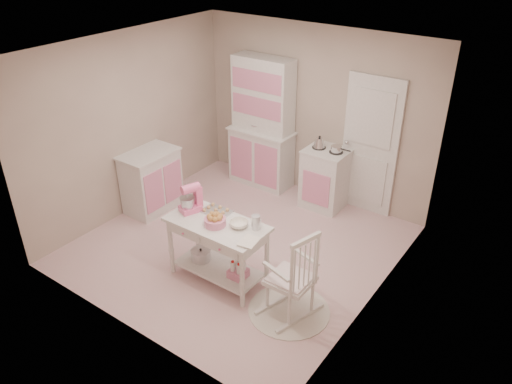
# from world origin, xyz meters

# --- Properties ---
(room_shell) EXTENTS (3.84, 3.84, 2.62)m
(room_shell) POSITION_xyz_m (0.00, 0.00, 1.65)
(room_shell) COLOR #C97D87
(room_shell) RESTS_ON ground
(door) EXTENTS (0.82, 0.05, 2.04)m
(door) POSITION_xyz_m (0.95, 1.87, 1.02)
(door) COLOR silver
(door) RESTS_ON ground
(hutch) EXTENTS (1.06, 0.50, 2.08)m
(hutch) POSITION_xyz_m (-0.79, 1.66, 1.04)
(hutch) COLOR silver
(hutch) RESTS_ON ground
(stove) EXTENTS (0.62, 0.57, 0.92)m
(stove) POSITION_xyz_m (0.41, 1.61, 0.46)
(stove) COLOR silver
(stove) RESTS_ON ground
(base_cabinet) EXTENTS (0.54, 0.84, 0.92)m
(base_cabinet) POSITION_xyz_m (-1.63, 0.03, 0.46)
(base_cabinet) COLOR silver
(base_cabinet) RESTS_ON ground
(lace_rug) EXTENTS (0.92, 0.92, 0.01)m
(lace_rug) POSITION_xyz_m (1.24, -0.69, 0.01)
(lace_rug) COLOR white
(lace_rug) RESTS_ON ground
(rocking_chair) EXTENTS (0.66, 0.82, 1.10)m
(rocking_chair) POSITION_xyz_m (1.24, -0.69, 0.55)
(rocking_chair) COLOR silver
(rocking_chair) RESTS_ON ground
(work_table) EXTENTS (1.20, 0.60, 0.80)m
(work_table) POSITION_xyz_m (0.23, -0.69, 0.40)
(work_table) COLOR silver
(work_table) RESTS_ON ground
(stand_mixer) EXTENTS (0.29, 0.33, 0.34)m
(stand_mixer) POSITION_xyz_m (-0.19, -0.67, 0.97)
(stand_mixer) COLOR pink
(stand_mixer) RESTS_ON work_table
(cookie_tray) EXTENTS (0.34, 0.24, 0.02)m
(cookie_tray) POSITION_xyz_m (0.08, -0.51, 0.81)
(cookie_tray) COLOR silver
(cookie_tray) RESTS_ON work_table
(bread_basket) EXTENTS (0.25, 0.25, 0.09)m
(bread_basket) POSITION_xyz_m (0.25, -0.74, 0.85)
(bread_basket) COLOR pink
(bread_basket) RESTS_ON work_table
(mixing_bowl) EXTENTS (0.22, 0.22, 0.07)m
(mixing_bowl) POSITION_xyz_m (0.49, -0.61, 0.83)
(mixing_bowl) COLOR white
(mixing_bowl) RESTS_ON work_table
(metal_pitcher) EXTENTS (0.10, 0.10, 0.17)m
(metal_pitcher) POSITION_xyz_m (0.67, -0.53, 0.89)
(metal_pitcher) COLOR silver
(metal_pitcher) RESTS_ON work_table
(recipe_book) EXTENTS (0.21, 0.27, 0.02)m
(recipe_book) POSITION_xyz_m (0.68, -0.81, 0.81)
(recipe_book) COLOR white
(recipe_book) RESTS_ON work_table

